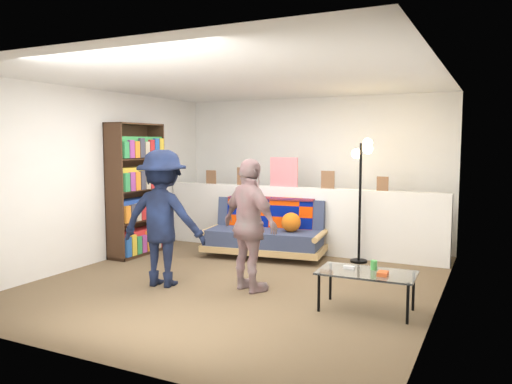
# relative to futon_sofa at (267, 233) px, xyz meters

# --- Properties ---
(ground) EXTENTS (5.00, 5.00, 0.00)m
(ground) POSITION_rel_futon_sofa_xyz_m (0.28, -1.33, -0.35)
(ground) COLOR brown
(ground) RESTS_ON ground
(room_shell) EXTENTS (4.60, 5.05, 2.45)m
(room_shell) POSITION_rel_futon_sofa_xyz_m (0.28, -0.86, 1.32)
(room_shell) COLOR silver
(room_shell) RESTS_ON ground
(half_wall_ledge) EXTENTS (4.45, 0.15, 1.00)m
(half_wall_ledge) POSITION_rel_futon_sofa_xyz_m (0.28, 0.47, 0.15)
(half_wall_ledge) COLOR silver
(half_wall_ledge) RESTS_ON ground
(ledge_decor) EXTENTS (2.97, 0.02, 0.45)m
(ledge_decor) POSITION_rel_futon_sofa_xyz_m (0.06, 0.45, 0.83)
(ledge_decor) COLOR brown
(ledge_decor) RESTS_ON half_wall_ledge
(futon_sofa) EXTENTS (1.84, 1.05, 0.75)m
(futon_sofa) POSITION_rel_futon_sofa_xyz_m (0.00, 0.00, 0.00)
(futon_sofa) COLOR tan
(futon_sofa) RESTS_ON ground
(bookshelf) EXTENTS (0.33, 0.98, 1.96)m
(bookshelf) POSITION_rel_futon_sofa_xyz_m (-1.80, -0.74, 0.56)
(bookshelf) COLOR #331D11
(bookshelf) RESTS_ON ground
(coffee_table) EXTENTS (0.96, 0.55, 0.49)m
(coffee_table) POSITION_rel_futon_sofa_xyz_m (1.91, -1.75, 0.02)
(coffee_table) COLOR black
(coffee_table) RESTS_ON ground
(floor_lamp) EXTENTS (0.34, 0.32, 1.74)m
(floor_lamp) POSITION_rel_futon_sofa_xyz_m (1.34, 0.26, 0.88)
(floor_lamp) COLOR black
(floor_lamp) RESTS_ON ground
(person_left) EXTENTS (1.11, 0.75, 1.59)m
(person_left) POSITION_rel_futon_sofa_xyz_m (-0.46, -1.89, 0.45)
(person_left) COLOR black
(person_left) RESTS_ON ground
(person_right) EXTENTS (0.95, 0.70, 1.50)m
(person_right) POSITION_rel_futon_sofa_xyz_m (0.56, -1.65, 0.40)
(person_right) COLOR tan
(person_right) RESTS_ON ground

